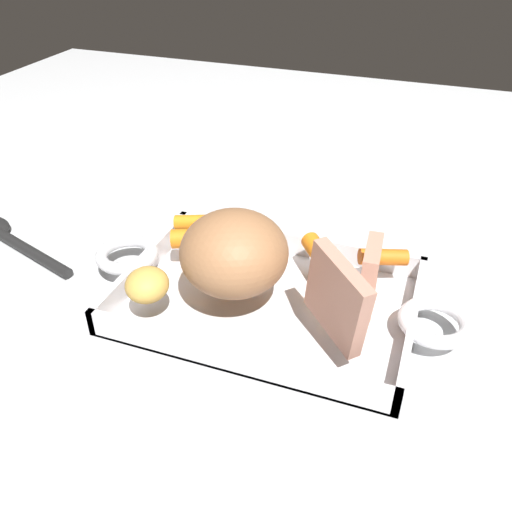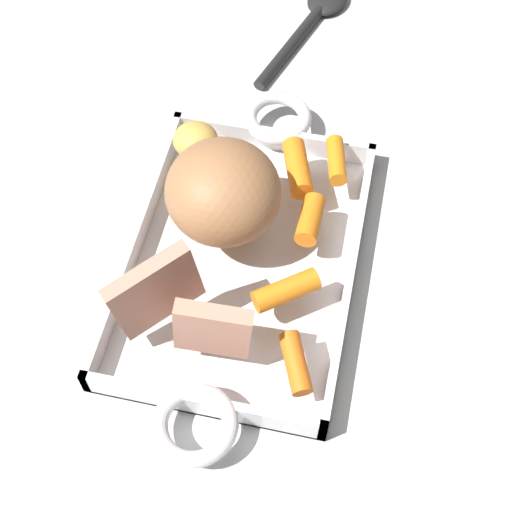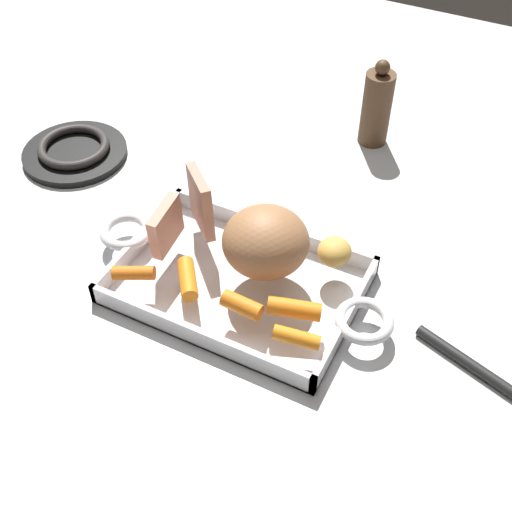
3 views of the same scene
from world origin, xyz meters
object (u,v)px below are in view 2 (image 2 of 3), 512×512
object	(u,v)px
baby_carrot_short	(298,168)
potato_near_roast	(196,141)
roasting_dish	(242,260)
baby_carrot_northwest	(336,160)
pork_roast	(223,192)
roast_slice_thin	(217,330)
baby_carrot_center_right	(310,220)
baby_carrot_northeast	(286,290)
serving_spoon	(314,17)
roast_slice_thick	(155,292)
baby_carrot_long	(296,363)

from	to	relation	value
baby_carrot_short	potato_near_roast	size ratio (longest dim) A/B	1.40
roasting_dish	baby_carrot_northwest	size ratio (longest dim) A/B	7.56
pork_roast	roast_slice_thin	bearing A→B (deg)	11.27
baby_carrot_center_right	potato_near_roast	world-z (taller)	potato_near_roast
baby_carrot_northeast	baby_carrot_short	xyz separation A→B (m)	(-0.15, -0.02, 0.00)
potato_near_roast	serving_spoon	bearing A→B (deg)	163.21
baby_carrot_northeast	pork_roast	bearing A→B (deg)	-134.15
roast_slice_thin	baby_carrot_short	xyz separation A→B (m)	(-0.21, 0.03, -0.02)
roast_slice_thin	roast_slice_thick	world-z (taller)	roast_slice_thick
roast_slice_thin	baby_carrot_center_right	bearing A→B (deg)	158.87
baby_carrot_long	pork_roast	bearing A→B (deg)	-145.46
roasting_dish	pork_roast	size ratio (longest dim) A/B	3.82
baby_carrot_center_right	potato_near_roast	size ratio (longest dim) A/B	1.09
baby_carrot_long	serving_spoon	size ratio (longest dim) A/B	0.26
roasting_dish	potato_near_roast	distance (m)	0.14
baby_carrot_center_right	baby_carrot_long	world-z (taller)	baby_carrot_center_right
baby_carrot_long	potato_near_roast	xyz separation A→B (m)	(-0.22, -0.15, 0.01)
potato_near_roast	serving_spoon	world-z (taller)	potato_near_roast
roast_slice_thick	baby_carrot_northeast	bearing A→B (deg)	111.19
roast_slice_thin	roast_slice_thick	distance (m)	0.07
baby_carrot_center_right	baby_carrot_short	size ratio (longest dim) A/B	0.78
roast_slice_thick	baby_carrot_center_right	world-z (taller)	roast_slice_thick
roast_slice_thin	baby_carrot_long	bearing A→B (deg)	86.07
baby_carrot_short	roast_slice_thick	bearing A→B (deg)	-26.70
roasting_dish	pork_roast	xyz separation A→B (m)	(-0.03, -0.02, 0.07)
roasting_dish	baby_carrot_short	distance (m)	0.11
potato_near_roast	baby_carrot_short	bearing A→B (deg)	85.54
pork_roast	serving_spoon	xyz separation A→B (m)	(-0.35, 0.03, -0.07)
baby_carrot_northwest	baby_carrot_short	bearing A→B (deg)	-61.26
roast_slice_thick	serving_spoon	distance (m)	0.48
pork_roast	baby_carrot_northwest	size ratio (longest dim) A/B	1.98
baby_carrot_center_right	baby_carrot_northeast	size ratio (longest dim) A/B	0.83
baby_carrot_northeast	baby_carrot_long	world-z (taller)	baby_carrot_northeast
roast_slice_thick	potato_near_roast	size ratio (longest dim) A/B	1.73
pork_roast	serving_spoon	bearing A→B (deg)	174.76
roasting_dish	serving_spoon	distance (m)	0.38
roast_slice_thick	baby_carrot_northwest	xyz separation A→B (m)	(-0.21, 0.13, -0.03)
baby_carrot_northwest	potato_near_roast	world-z (taller)	potato_near_roast
baby_carrot_short	serving_spoon	distance (m)	0.28
pork_roast	baby_carrot_northwest	bearing A→B (deg)	132.63
baby_carrot_center_right	baby_carrot_northwest	distance (m)	0.08
serving_spoon	potato_near_roast	bearing A→B (deg)	-178.86
pork_roast	baby_carrot_center_right	world-z (taller)	pork_roast
baby_carrot_northwest	baby_carrot_northeast	bearing A→B (deg)	-7.38
baby_carrot_long	serving_spoon	distance (m)	0.50
baby_carrot_short	serving_spoon	world-z (taller)	baby_carrot_short
baby_carrot_northeast	potato_near_roast	size ratio (longest dim) A/B	1.32
roast_slice_thin	serving_spoon	xyz separation A→B (m)	(-0.49, 0.00, -0.06)
baby_carrot_northwest	serving_spoon	size ratio (longest dim) A/B	0.27
roast_slice_thick	baby_carrot_northeast	distance (m)	0.12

